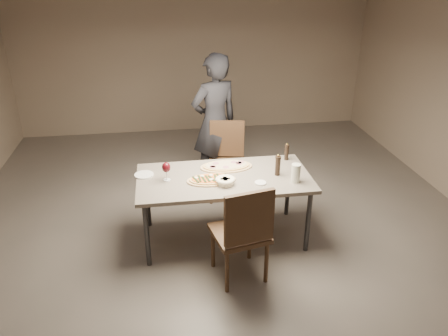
{
  "coord_description": "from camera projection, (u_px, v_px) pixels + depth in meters",
  "views": [
    {
      "loc": [
        -0.61,
        -4.01,
        2.78
      ],
      "look_at": [
        0.0,
        0.0,
        0.85
      ],
      "focal_mm": 35.0,
      "sensor_mm": 36.0,
      "label": 1
    }
  ],
  "objects": [
    {
      "name": "wine_glass",
      "position": [
        166.0,
        168.0,
        4.41
      ],
      "size": [
        0.09,
        0.09,
        0.2
      ],
      "rotation": [
        0.0,
        0.0,
        -0.03
      ],
      "color": "silver",
      "rests_on": "dining_table"
    },
    {
      "name": "pepper_mill_left",
      "position": [
        287.0,
        152.0,
        4.89
      ],
      "size": [
        0.05,
        0.05,
        0.2
      ],
      "rotation": [
        0.0,
        0.0,
        -0.02
      ],
      "color": "black",
      "rests_on": "dining_table"
    },
    {
      "name": "room",
      "position": [
        224.0,
        117.0,
        4.26
      ],
      "size": [
        7.0,
        7.0,
        7.0
      ],
      "color": "#605852",
      "rests_on": "ground"
    },
    {
      "name": "chair_far",
      "position": [
        227.0,
        156.0,
        5.54
      ],
      "size": [
        0.53,
        0.53,
        0.97
      ],
      "rotation": [
        0.0,
        0.0,
        2.96
      ],
      "color": "#412B1B",
      "rests_on": "ground"
    },
    {
      "name": "oil_dish",
      "position": [
        260.0,
        183.0,
        4.4
      ],
      "size": [
        0.12,
        0.12,
        0.01
      ],
      "rotation": [
        0.0,
        0.0,
        0.26
      ],
      "color": "white",
      "rests_on": "dining_table"
    },
    {
      "name": "carafe",
      "position": [
        296.0,
        173.0,
        4.39
      ],
      "size": [
        0.09,
        0.09,
        0.19
      ],
      "rotation": [
        0.0,
        0.0,
        -0.01
      ],
      "color": "silver",
      "rests_on": "dining_table"
    },
    {
      "name": "side_plate",
      "position": [
        144.0,
        175.0,
        4.56
      ],
      "size": [
        0.2,
        0.2,
        0.01
      ],
      "rotation": [
        0.0,
        0.0,
        -0.43
      ],
      "color": "white",
      "rests_on": "dining_table"
    },
    {
      "name": "dining_table",
      "position": [
        224.0,
        182.0,
        4.56
      ],
      "size": [
        1.8,
        0.9,
        0.75
      ],
      "color": "slate",
      "rests_on": "ground"
    },
    {
      "name": "diner",
      "position": [
        215.0,
        122.0,
        5.63
      ],
      "size": [
        0.76,
        0.64,
        1.79
      ],
      "primitive_type": "imported",
      "rotation": [
        0.0,
        0.0,
        3.52
      ],
      "color": "black",
      "rests_on": "ground"
    },
    {
      "name": "chair_near",
      "position": [
        243.0,
        230.0,
        3.96
      ],
      "size": [
        0.57,
        0.57,
        1.02
      ],
      "rotation": [
        0.0,
        0.0,
        0.2
      ],
      "color": "#412B1B",
      "rests_on": "ground"
    },
    {
      "name": "bread_basket",
      "position": [
        225.0,
        181.0,
        4.36
      ],
      "size": [
        0.2,
        0.2,
        0.07
      ],
      "rotation": [
        0.0,
        0.0,
        -0.2
      ],
      "color": "#F6EBC7",
      "rests_on": "dining_table"
    },
    {
      "name": "ham_pizza",
      "position": [
        226.0,
        166.0,
        4.74
      ],
      "size": [
        0.57,
        0.31,
        0.04
      ],
      "rotation": [
        0.0,
        0.0,
        0.04
      ],
      "color": "tan",
      "rests_on": "dining_table"
    },
    {
      "name": "pepper_mill_right",
      "position": [
        278.0,
        165.0,
        4.53
      ],
      "size": [
        0.06,
        0.06,
        0.23
      ],
      "rotation": [
        0.0,
        0.0,
        -0.01
      ],
      "color": "black",
      "rests_on": "dining_table"
    },
    {
      "name": "zucchini_pizza",
      "position": [
        211.0,
        179.0,
        4.44
      ],
      "size": [
        0.5,
        0.28,
        0.05
      ],
      "rotation": [
        0.0,
        0.0,
        0.35
      ],
      "color": "tan",
      "rests_on": "dining_table"
    }
  ]
}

